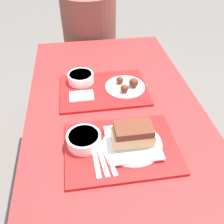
# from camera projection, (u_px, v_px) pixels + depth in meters

# --- Properties ---
(ground_plane) EXTENTS (12.00, 12.00, 0.00)m
(ground_plane) POSITION_uv_depth(u_px,v_px,m) (117.00, 213.00, 1.56)
(ground_plane) COLOR #605B56
(picnic_table) EXTENTS (0.79, 1.65, 0.77)m
(picnic_table) POSITION_uv_depth(u_px,v_px,m) (118.00, 140.00, 1.12)
(picnic_table) COLOR maroon
(picnic_table) RESTS_ON ground_plane
(picnic_bench_far) EXTENTS (0.75, 0.28, 0.46)m
(picnic_bench_far) POSITION_uv_depth(u_px,v_px,m) (97.00, 72.00, 2.09)
(picnic_bench_far) COLOR maroon
(picnic_bench_far) RESTS_ON ground_plane
(tray_near) EXTENTS (0.42, 0.31, 0.01)m
(tray_near) POSITION_uv_depth(u_px,v_px,m) (121.00, 148.00, 0.94)
(tray_near) COLOR red
(tray_near) RESTS_ON picnic_table
(tray_far) EXTENTS (0.42, 0.31, 0.01)m
(tray_far) POSITION_uv_depth(u_px,v_px,m) (104.00, 90.00, 1.23)
(tray_far) COLOR red
(tray_far) RESTS_ON picnic_table
(bowl_coleslaw_near) EXTENTS (0.13, 0.13, 0.05)m
(bowl_coleslaw_near) POSITION_uv_depth(u_px,v_px,m) (84.00, 139.00, 0.93)
(bowl_coleslaw_near) COLOR white
(bowl_coleslaw_near) RESTS_ON tray_near
(brisket_sandwich_plate) EXTENTS (0.22, 0.22, 0.10)m
(brisket_sandwich_plate) POSITION_uv_depth(u_px,v_px,m) (133.00, 138.00, 0.93)
(brisket_sandwich_plate) COLOR white
(brisket_sandwich_plate) RESTS_ON tray_near
(plastic_fork_near) EXTENTS (0.04, 0.17, 0.00)m
(plastic_fork_near) POSITION_uv_depth(u_px,v_px,m) (102.00, 158.00, 0.90)
(plastic_fork_near) COLOR white
(plastic_fork_near) RESTS_ON tray_near
(plastic_knife_near) EXTENTS (0.05, 0.17, 0.00)m
(plastic_knife_near) POSITION_uv_depth(u_px,v_px,m) (108.00, 157.00, 0.90)
(plastic_knife_near) COLOR white
(plastic_knife_near) RESTS_ON tray_near
(plastic_spoon_near) EXTENTS (0.02, 0.17, 0.00)m
(plastic_spoon_near) POSITION_uv_depth(u_px,v_px,m) (96.00, 159.00, 0.89)
(plastic_spoon_near) COLOR white
(plastic_spoon_near) RESTS_ON tray_near
(condiment_packet) EXTENTS (0.04, 0.03, 0.01)m
(condiment_packet) POSITION_uv_depth(u_px,v_px,m) (122.00, 133.00, 0.99)
(condiment_packet) COLOR #3F3F47
(condiment_packet) RESTS_ON tray_near
(bowl_coleslaw_far) EXTENTS (0.13, 0.13, 0.05)m
(bowl_coleslaw_far) POSITION_uv_depth(u_px,v_px,m) (81.00, 77.00, 1.26)
(bowl_coleslaw_far) COLOR white
(bowl_coleslaw_far) RESTS_ON tray_far
(wings_plate_far) EXTENTS (0.19, 0.19, 0.06)m
(wings_plate_far) POSITION_uv_depth(u_px,v_px,m) (126.00, 85.00, 1.22)
(wings_plate_far) COLOR white
(wings_plate_far) RESTS_ON tray_far
(napkin_far) EXTENTS (0.11, 0.08, 0.01)m
(napkin_far) POSITION_uv_depth(u_px,v_px,m) (82.00, 96.00, 1.17)
(napkin_far) COLOR white
(napkin_far) RESTS_ON tray_far
(person_seated_across) EXTENTS (0.39, 0.39, 0.75)m
(person_seated_across) POSITION_uv_depth(u_px,v_px,m) (89.00, 27.00, 1.83)
(person_seated_across) COLOR brown
(person_seated_across) RESTS_ON picnic_bench_far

